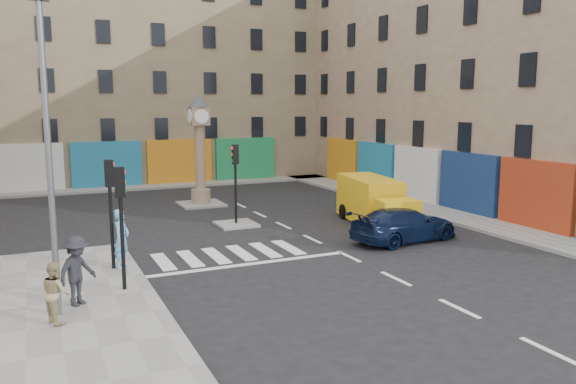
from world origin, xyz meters
TOP-DOWN VIEW (x-y plane):
  - ground at (0.00, 0.00)m, footprint 120.00×120.00m
  - sidewalk_left at (-11.00, -2.00)m, footprint 7.00×16.00m
  - sidewalk_right at (8.70, 10.00)m, footprint 2.60×30.00m
  - sidewalk_far at (-4.00, 22.20)m, footprint 32.00×2.40m
  - island_near at (-2.00, 8.00)m, footprint 1.80×1.80m
  - island_far at (-2.00, 14.00)m, footprint 2.40×2.40m
  - building_right at (15.00, 10.00)m, footprint 10.00×30.00m
  - building_far at (-4.00, 28.00)m, footprint 32.00×10.00m
  - traffic_light_left_near at (-8.30, 0.20)m, footprint 0.28×0.22m
  - traffic_light_left_far at (-8.30, 2.60)m, footprint 0.28×0.22m
  - traffic_light_island at (-2.00, 8.00)m, footprint 0.28×0.22m
  - lamp_post at (-10.20, -1.20)m, footprint 0.50×0.25m
  - clock_pillar at (-2.00, 14.00)m, footprint 1.20×1.20m
  - navy_sedan at (3.34, 2.14)m, footprint 5.10×2.60m
  - yellow_van at (4.00, 5.45)m, footprint 2.92×6.23m
  - pedestrian_blue at (-8.00, 2.60)m, footprint 0.81×0.88m
  - pedestrian_tan at (-10.27, -1.77)m, footprint 0.83×0.93m
  - pedestrian_dark at (-9.66, -0.66)m, footprint 1.42×1.37m

SIDE VIEW (x-z plane):
  - ground at x=0.00m, z-range 0.00..0.00m
  - island_near at x=-2.00m, z-range 0.00..0.12m
  - island_far at x=-2.00m, z-range 0.00..0.12m
  - sidewalk_left at x=-11.00m, z-range 0.00..0.15m
  - sidewalk_right at x=8.70m, z-range 0.00..0.15m
  - sidewalk_far at x=-4.00m, z-range 0.00..0.15m
  - navy_sedan at x=3.34m, z-range 0.00..1.42m
  - pedestrian_tan at x=-10.27m, z-range 0.15..1.73m
  - yellow_van at x=4.00m, z-range -0.01..2.18m
  - pedestrian_dark at x=-9.66m, z-range 0.15..2.10m
  - pedestrian_blue at x=-8.00m, z-range 0.15..2.16m
  - traffic_light_island at x=-2.00m, z-range 0.74..4.44m
  - traffic_light_left_near at x=-8.30m, z-range 0.77..4.47m
  - traffic_light_left_far at x=-8.30m, z-range 0.77..4.47m
  - clock_pillar at x=-2.00m, z-range 0.50..6.60m
  - lamp_post at x=-10.20m, z-range 0.64..8.94m
  - building_right at x=15.00m, z-range 0.00..16.00m
  - building_far at x=-4.00m, z-range 0.00..17.00m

